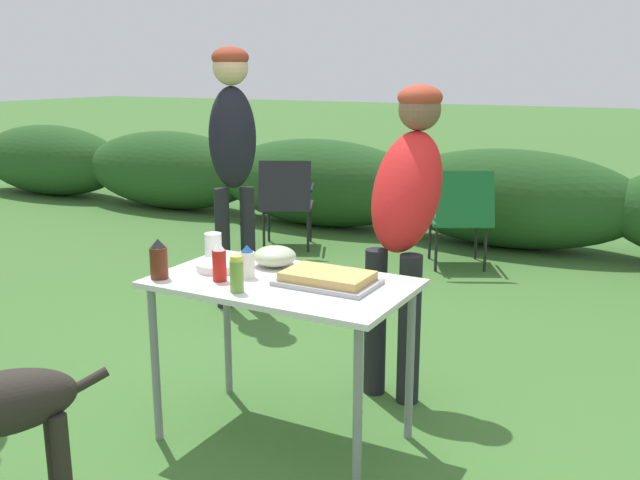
% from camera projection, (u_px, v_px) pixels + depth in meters
% --- Properties ---
extents(ground_plane, '(60.00, 60.00, 0.00)m').
position_uv_depth(ground_plane, '(284.00, 438.00, 3.21)').
color(ground_plane, '#3D6B2D').
extents(shrub_hedge, '(14.40, 0.90, 0.91)m').
position_uv_depth(shrub_hedge, '(509.00, 198.00, 6.56)').
color(shrub_hedge, '#234C1E').
rests_on(shrub_hedge, ground).
extents(folding_table, '(1.10, 0.64, 0.74)m').
position_uv_depth(folding_table, '(282.00, 298.00, 3.05)').
color(folding_table, silver).
rests_on(folding_table, ground).
extents(food_tray, '(0.41, 0.26, 0.06)m').
position_uv_depth(food_tray, '(328.00, 279.00, 2.97)').
color(food_tray, '#9E9EA3').
rests_on(food_tray, folding_table).
extents(plate_stack, '(0.20, 0.20, 0.04)m').
position_uv_depth(plate_stack, '(219.00, 266.00, 3.19)').
color(plate_stack, white).
rests_on(plate_stack, folding_table).
extents(mixing_bowl, '(0.20, 0.20, 0.09)m').
position_uv_depth(mixing_bowl, '(275.00, 256.00, 3.25)').
color(mixing_bowl, '#ADBC99').
rests_on(mixing_bowl, folding_table).
extents(paper_cup_stack, '(0.08, 0.08, 0.13)m').
position_uv_depth(paper_cup_stack, '(213.00, 246.00, 3.37)').
color(paper_cup_stack, white).
rests_on(paper_cup_stack, folding_table).
extents(ketchup_bottle, '(0.06, 0.06, 0.17)m').
position_uv_depth(ketchup_bottle, '(219.00, 262.00, 3.02)').
color(ketchup_bottle, red).
rests_on(ketchup_bottle, folding_table).
extents(mayo_bottle, '(0.06, 0.06, 0.15)m').
position_uv_depth(mayo_bottle, '(247.00, 262.00, 3.07)').
color(mayo_bottle, silver).
rests_on(mayo_bottle, folding_table).
extents(relish_jar, '(0.06, 0.06, 0.15)m').
position_uv_depth(relish_jar, '(237.00, 274.00, 2.87)').
color(relish_jar, olive).
rests_on(relish_jar, folding_table).
extents(bbq_sauce_bottle, '(0.08, 0.08, 0.18)m').
position_uv_depth(bbq_sauce_bottle, '(159.00, 260.00, 3.05)').
color(bbq_sauce_bottle, '#562314').
rests_on(bbq_sauce_bottle, folding_table).
extents(standing_person_with_beanie, '(0.39, 0.49, 1.55)m').
position_uv_depth(standing_person_with_beanie, '(406.00, 206.00, 3.48)').
color(standing_person_with_beanie, black).
rests_on(standing_person_with_beanie, ground).
extents(standing_person_in_olive_jacket, '(0.39, 0.38, 1.76)m').
position_uv_depth(standing_person_in_olive_jacket, '(233.00, 143.00, 4.73)').
color(standing_person_in_olive_jacket, black).
rests_on(standing_person_in_olive_jacket, ground).
extents(camp_chair_green_behind_table, '(0.68, 0.73, 0.83)m').
position_uv_depth(camp_chair_green_behind_table, '(460.00, 213.00, 5.82)').
color(camp_chair_green_behind_table, '#19602D').
rests_on(camp_chair_green_behind_table, ground).
extents(camp_chair_near_hedge, '(0.67, 0.73, 0.83)m').
position_uv_depth(camp_chair_near_hedge, '(286.00, 199.00, 6.44)').
color(camp_chair_near_hedge, '#232328').
rests_on(camp_chair_near_hedge, ground).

